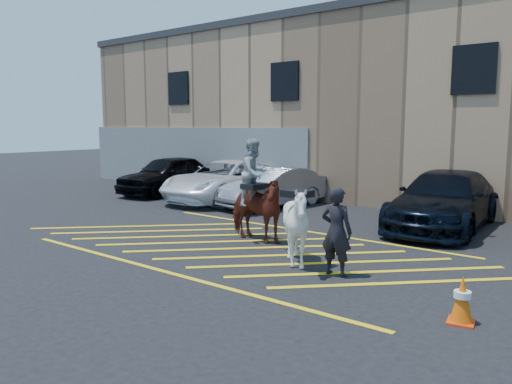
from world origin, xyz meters
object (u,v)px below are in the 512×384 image
Objects in this scene: handler at (336,231)px; mounted_bay at (254,200)px; car_white_pickup at (226,181)px; traffic_cone at (462,299)px; saddled_white at (297,225)px; car_blue_suv at (445,200)px; car_black_suv at (168,175)px; car_silver_sedan at (274,187)px.

mounted_bay is (-3.05, 1.29, 0.17)m from handler.
car_white_pickup is 12.81m from traffic_cone.
mounted_bay is 1.51× the size of saddled_white.
handler is at bearing -22.82° from mounted_bay.
mounted_bay is at bearing -43.12° from car_white_pickup.
saddled_white reaches higher than car_blue_suv.
car_black_suv is at bearing 154.02° from traffic_cone.
car_black_suv is at bearing 176.56° from car_blue_suv.
mounted_bay is 2.40m from saddled_white.
saddled_white is at bearing -39.87° from car_white_pickup.
saddled_white is (2.07, -1.19, -0.18)m from mounted_bay.
handler is 2.41× the size of traffic_cone.
car_black_suv reaches higher than car_blue_suv.
car_silver_sedan is 0.77× the size of car_blue_suv.
saddled_white is at bearing 164.07° from traffic_cone.
saddled_white is (-0.98, 0.09, -0.01)m from handler.
car_blue_suv is at bearing -94.53° from handler.
car_blue_suv is at bearing -0.77° from car_white_pickup.
car_black_suv reaches higher than car_white_pickup.
car_white_pickup is 3.27× the size of saddled_white.
car_black_suv is 6.54× the size of traffic_cone.
car_black_suv is 11.62m from car_blue_suv.
mounted_bay reaches higher than car_blue_suv.
saddled_white reaches higher than car_white_pickup.
car_white_pickup is (3.29, 0.03, -0.03)m from car_black_suv.
car_black_suv is 0.85× the size of car_white_pickup.
car_white_pickup is 2.36m from car_silver_sedan.
car_black_suv is at bearing 151.04° from mounted_bay.
handler is 0.68× the size of mounted_bay.
handler is 3.32m from mounted_bay.
car_silver_sedan is 2.44× the size of handler.
car_white_pickup is 8.33m from car_blue_suv.
car_black_suv is at bearing -179.95° from car_white_pickup.
handler is (-0.19, -5.92, 0.07)m from car_blue_suv.
car_white_pickup is at bearing 137.43° from mounted_bay.
saddled_white is at bearing -33.43° from car_black_suv.
handler reaches higher than car_white_pickup.
car_black_suv is 5.65m from car_silver_sedan.
car_silver_sedan is 5.97m from car_blue_suv.
car_white_pickup reaches higher than car_silver_sedan.
handler is 2.86m from traffic_cone.
handler is 0.99m from saddled_white.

